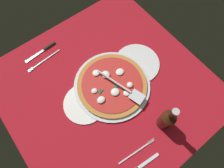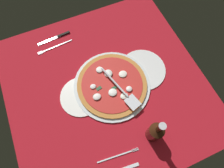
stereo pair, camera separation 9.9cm
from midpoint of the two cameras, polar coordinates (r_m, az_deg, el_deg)
ground_plane at (r=101.69cm, az=1.00°, el=-0.98°), size 101.41×101.41×0.80cm
pizza_pan at (r=100.87cm, az=2.80°, el=-0.70°), size 39.90×39.90×1.29cm
dinner_plate_left at (r=107.00cm, az=11.64°, el=3.89°), size 24.79×24.79×1.00cm
dinner_plate_right at (r=99.27cm, az=-6.23°, el=-4.00°), size 21.65×21.65×1.00cm
pizza at (r=99.60cm, az=2.80°, el=-0.40°), size 36.30×36.30×2.71cm
pizza_server at (r=96.33cm, az=5.61°, el=-1.92°), size 10.94×27.14×1.00cm
place_setting_near at (r=117.66cm, az=-13.86°, el=11.70°), size 21.36×14.18×1.40cm
place_setting_far at (r=93.56cm, az=4.64°, el=-22.87°), size 22.06×15.38×1.40cm
beer_bottle at (r=90.11cm, az=15.90°, el=-13.83°), size 6.76×6.76×21.09cm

